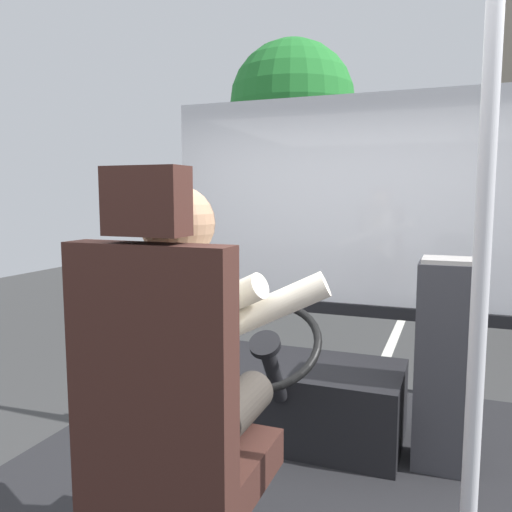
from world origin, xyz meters
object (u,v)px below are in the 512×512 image
driver_seat (172,433)px  fare_box (446,364)px  handrail_pole (479,307)px  bus_driver (189,351)px  steering_console (296,397)px

driver_seat → fare_box: (0.74, 1.25, -0.10)m
handrail_pole → bus_driver: bearing=-176.6°
steering_console → handrail_pole: handrail_pole is taller
bus_driver → steering_console: size_ratio=0.74×
driver_seat → bus_driver: driver_seat is taller
bus_driver → steering_console: bearing=90.0°
driver_seat → handrail_pole: bearing=11.3°
driver_seat → handrail_pole: handrail_pole is taller
handrail_pole → fare_box: bearing=94.0°
driver_seat → steering_console: bearing=90.0°
handrail_pole → fare_box: (-0.08, 1.09, -0.51)m
fare_box → steering_console: bearing=177.7°
bus_driver → fare_box: (0.74, 1.14, -0.31)m
bus_driver → fare_box: 1.39m
driver_seat → bus_driver: bearing=90.0°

